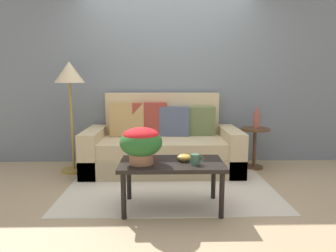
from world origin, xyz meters
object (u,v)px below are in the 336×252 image
(couch, at_px, (162,145))
(side_table, at_px, (255,141))
(potted_plant, at_px, (141,142))
(floor_lamp, at_px, (70,81))
(table_vase, at_px, (257,120))
(coffee_mug, at_px, (195,159))
(coffee_table, at_px, (172,168))
(snack_bowl, at_px, (184,157))

(couch, bearing_deg, side_table, 1.64)
(side_table, xyz_separation_m, potted_plant, (-1.51, -1.38, 0.28))
(couch, xyz_separation_m, potted_plant, (-0.19, -1.34, 0.33))
(floor_lamp, distance_m, table_vase, 2.61)
(side_table, xyz_separation_m, coffee_mug, (-1.01, -1.41, 0.12))
(coffee_mug, xyz_separation_m, table_vase, (1.03, 1.42, 0.18))
(couch, relative_size, floor_lamp, 1.40)
(table_vase, bearing_deg, coffee_table, -132.87)
(coffee_table, bearing_deg, side_table, 47.30)
(coffee_table, xyz_separation_m, coffee_mug, (0.21, -0.09, 0.11))
(couch, distance_m, side_table, 1.32)
(couch, distance_m, coffee_table, 1.29)
(potted_plant, height_order, coffee_mug, potted_plant)
(coffee_mug, relative_size, table_vase, 0.42)
(coffee_table, height_order, table_vase, table_vase)
(floor_lamp, distance_m, coffee_mug, 2.14)
(coffee_table, distance_m, side_table, 1.80)
(potted_plant, bearing_deg, side_table, 42.37)
(potted_plant, bearing_deg, coffee_mug, -3.83)
(table_vase, bearing_deg, side_table, -147.97)
(couch, distance_m, table_vase, 1.38)
(floor_lamp, bearing_deg, coffee_table, -42.92)
(floor_lamp, relative_size, potted_plant, 3.76)
(couch, relative_size, snack_bowl, 15.41)
(snack_bowl, distance_m, table_vase, 1.73)
(side_table, distance_m, potted_plant, 2.06)
(side_table, relative_size, potted_plant, 1.46)
(potted_plant, relative_size, snack_bowl, 2.92)
(floor_lamp, height_order, potted_plant, floor_lamp)
(coffee_table, relative_size, floor_lamp, 0.67)
(side_table, distance_m, table_vase, 0.30)
(snack_bowl, bearing_deg, potted_plant, -167.91)
(side_table, height_order, potted_plant, potted_plant)
(floor_lamp, bearing_deg, couch, 2.79)
(coffee_mug, height_order, snack_bowl, coffee_mug)
(snack_bowl, relative_size, table_vase, 0.46)
(couch, xyz_separation_m, side_table, (1.32, 0.04, 0.06))
(potted_plant, relative_size, table_vase, 1.35)
(snack_bowl, height_order, table_vase, table_vase)
(couch, xyz_separation_m, snack_bowl, (0.21, -1.25, 0.16))
(coffee_table, xyz_separation_m, side_table, (1.22, 1.32, -0.01))
(couch, relative_size, coffee_table, 2.11)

